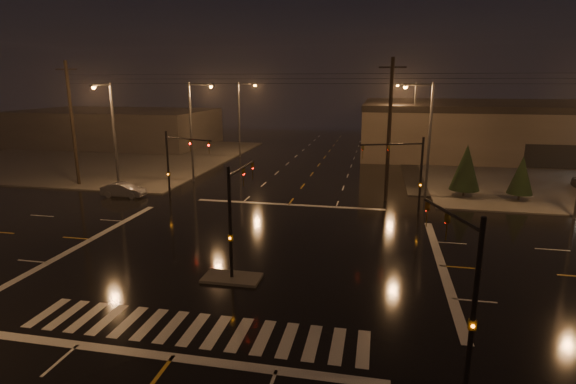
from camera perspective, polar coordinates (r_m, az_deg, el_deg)
name	(u,v)px	position (r m, az deg, el deg)	size (l,w,h in m)	color
ground	(253,252)	(27.62, -4.49, -7.56)	(140.00, 140.00, 0.00)	black
sidewalk_nw	(102,157)	(66.90, -22.51, 4.17)	(36.00, 36.00, 0.12)	#4B4843
median_island	(232,278)	(24.08, -7.14, -10.76)	(3.00, 1.60, 0.15)	#4B4843
crosswalk	(194,329)	(19.98, -11.87, -16.67)	(15.00, 2.60, 0.01)	beige
stop_bar_near	(173,357)	(18.45, -14.45, -19.64)	(16.00, 0.50, 0.01)	beige
stop_bar_far	(289,205)	(37.77, 0.08, -1.60)	(16.00, 0.50, 0.01)	beige
commercial_block	(117,127)	(79.26, -20.93, 7.67)	(30.00, 18.00, 5.60)	#3B3534
signal_mast_median	(235,205)	(23.65, -6.69, -1.71)	(0.25, 4.59, 6.00)	black
signal_mast_ne	(408,166)	(35.46, 15.04, 3.18)	(4.84, 1.86, 6.00)	black
signal_mast_nw	(177,158)	(39.13, -13.98, 4.21)	(4.84, 1.86, 6.00)	black
signal_mast_se	(464,275)	(16.51, 21.39, -9.75)	(1.55, 3.87, 6.00)	black
streetlight_1	(194,125)	(46.68, -11.88, 8.31)	(2.77, 0.32, 10.00)	#38383A
streetlight_2	(241,114)	(61.66, -5.97, 9.79)	(2.77, 0.32, 10.00)	#38383A
streetlight_3	(426,132)	(41.11, 17.13, 7.28)	(2.77, 0.32, 10.00)	#38383A
streetlight_4	(412,116)	(60.97, 15.43, 9.33)	(2.77, 0.32, 10.00)	#38383A
streetlight_5	(112,131)	(42.94, -21.46, 7.20)	(0.32, 2.77, 10.00)	#38383A
utility_pole_0	(72,123)	(48.64, -25.71, 7.85)	(2.20, 0.32, 12.00)	black
utility_pole_1	(389,130)	(38.90, 12.73, 7.70)	(2.20, 0.32, 12.00)	black
conifer_0	(466,167)	(42.61, 21.67, 2.94)	(2.60, 2.60, 4.76)	black
conifer_1	(521,175)	(43.08, 27.52, 1.92)	(2.09, 2.09, 3.96)	black
car_crossing	(124,190)	(42.74, -20.16, 0.25)	(1.36, 3.91, 1.29)	slate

